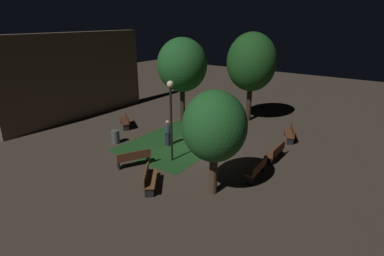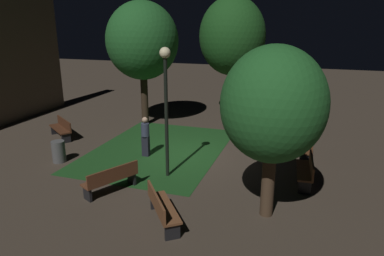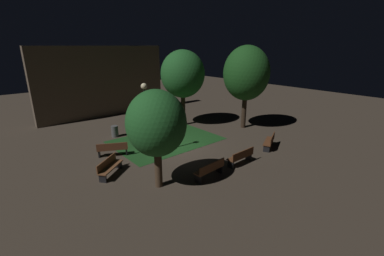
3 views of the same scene
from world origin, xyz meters
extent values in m
plane|color=#3D3328|center=(0.00, 0.00, 0.00)|extent=(60.00, 60.00, 0.00)
cube|color=#194219|center=(0.20, 1.25, 0.01)|extent=(7.14, 5.15, 0.01)
cube|color=brown|center=(-1.22, -4.61, 0.45)|extent=(1.83, 0.59, 0.06)
cube|color=brown|center=(-1.20, -4.82, 0.68)|extent=(1.80, 0.17, 0.40)
cube|color=black|center=(-2.01, -4.66, 0.21)|extent=(0.10, 0.39, 0.42)
cube|color=black|center=(-0.42, -4.56, 0.21)|extent=(0.10, 0.39, 0.42)
cube|color=#512D19|center=(1.22, -4.61, 0.45)|extent=(1.80, 0.50, 0.06)
cube|color=#512D19|center=(1.22, -4.82, 0.68)|extent=(1.80, 0.08, 0.40)
cube|color=black|center=(0.42, -4.62, 0.21)|extent=(0.08, 0.38, 0.42)
cube|color=black|center=(2.02, -4.60, 0.21)|extent=(0.08, 0.38, 0.42)
cube|color=#422314|center=(0.16, 6.12, 0.45)|extent=(1.43, 1.75, 0.06)
cube|color=#422314|center=(0.33, 6.00, 0.68)|extent=(1.09, 1.51, 0.40)
cube|color=black|center=(-0.30, 5.47, 0.21)|extent=(0.36, 0.29, 0.42)
cube|color=black|center=(0.62, 6.78, 0.21)|extent=(0.36, 0.29, 0.42)
cube|color=brown|center=(-3.80, 1.15, 0.45)|extent=(1.82, 1.25, 0.06)
cube|color=brown|center=(-3.90, 0.96, 0.68)|extent=(1.63, 0.88, 0.40)
cube|color=black|center=(-4.51, 1.51, 0.21)|extent=(0.25, 0.38, 0.42)
cube|color=black|center=(-3.09, 0.78, 0.21)|extent=(0.25, 0.38, 0.42)
cube|color=brown|center=(-4.92, -1.15, 0.45)|extent=(1.72, 1.47, 0.06)
cube|color=brown|center=(-5.05, -0.98, 0.68)|extent=(1.47, 1.14, 0.40)
cube|color=black|center=(-4.29, -0.66, 0.21)|extent=(0.30, 0.35, 0.42)
cube|color=black|center=(-5.56, -1.63, 0.21)|extent=(0.30, 0.35, 0.42)
cube|color=#512D19|center=(4.54, -4.25, 0.45)|extent=(1.83, 1.20, 0.06)
cube|color=#512D19|center=(4.63, -4.45, 0.68)|extent=(1.66, 0.82, 0.40)
cube|color=black|center=(3.82, -4.59, 0.21)|extent=(0.24, 0.38, 0.42)
cube|color=black|center=(5.27, -3.92, 0.21)|extent=(0.24, 0.38, 0.42)
cylinder|color=#2D2116|center=(3.48, 3.42, 1.64)|extent=(0.36, 0.36, 3.28)
ellipsoid|color=#1E5623|center=(3.48, 3.42, 4.25)|extent=(3.54, 3.54, 3.80)
cylinder|color=#423021|center=(-3.63, -3.68, 1.20)|extent=(0.36, 0.36, 2.39)
ellipsoid|color=#1E5623|center=(-3.63, -3.68, 3.14)|extent=(2.72, 2.72, 3.03)
cylinder|color=#2D2116|center=(6.77, -0.34, 1.70)|extent=(0.37, 0.37, 3.40)
ellipsoid|color=#194719|center=(6.77, -0.34, 4.39)|extent=(3.57, 3.57, 4.20)
cylinder|color=black|center=(-2.11, -0.10, 2.04)|extent=(0.12, 0.12, 4.07)
sphere|color=#F4E5B2|center=(-2.11, -0.10, 4.22)|extent=(0.36, 0.36, 0.36)
cylinder|color=#4C4C4C|center=(-2.23, 4.32, 0.42)|extent=(0.50, 0.50, 0.83)
cube|color=black|center=(-0.64, 1.43, 0.42)|extent=(0.20, 0.28, 0.84)
cylinder|color=#33384C|center=(-0.64, 1.43, 1.10)|extent=(0.32, 0.32, 0.52)
sphere|color=tan|center=(-0.64, 1.43, 1.50)|extent=(0.22, 0.22, 0.22)
cube|color=brown|center=(-0.21, 10.67, 3.21)|extent=(12.05, 0.80, 6.41)
camera|label=1|loc=(-13.90, -9.89, 7.33)|focal=28.78mm
camera|label=2|loc=(-12.61, -4.47, 5.18)|focal=33.10mm
camera|label=3|loc=(-9.49, -13.04, 6.44)|focal=24.10mm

